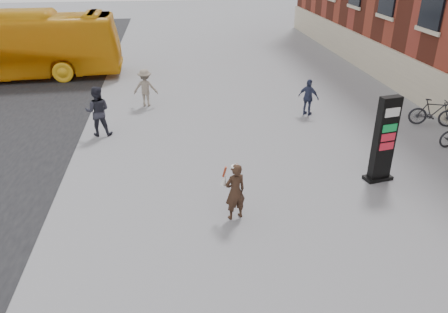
{
  "coord_description": "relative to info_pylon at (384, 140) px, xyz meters",
  "views": [
    {
      "loc": [
        -1.57,
        -9.84,
        6.46
      ],
      "look_at": [
        -0.24,
        0.67,
        1.31
      ],
      "focal_mm": 35.0,
      "sensor_mm": 36.0,
      "label": 1
    }
  ],
  "objects": [
    {
      "name": "ground",
      "position": [
        -4.57,
        -1.18,
        -1.32
      ],
      "size": [
        100.0,
        100.0,
        0.0
      ],
      "primitive_type": "plane",
      "color": "#9E9EA3"
    },
    {
      "name": "pedestrian_b",
      "position": [
        -7.22,
        7.75,
        -0.49
      ],
      "size": [
        1.13,
        0.74,
        1.64
      ],
      "primitive_type": "imported",
      "rotation": [
        0.0,
        0.0,
        3.01
      ],
      "color": "gray",
      "rests_on": "ground"
    },
    {
      "name": "woman",
      "position": [
        -4.64,
        -1.5,
        -0.51
      ],
      "size": [
        0.72,
        0.68,
        1.57
      ],
      "rotation": [
        0.0,
        0.0,
        3.48
      ],
      "color": "black",
      "rests_on": "ground"
    },
    {
      "name": "pedestrian_a",
      "position": [
        -8.85,
        4.64,
        -0.38
      ],
      "size": [
        0.93,
        0.73,
        1.87
      ],
      "primitive_type": "imported",
      "rotation": [
        0.0,
        0.0,
        3.11
      ],
      "color": "#292934",
      "rests_on": "ground"
    },
    {
      "name": "info_pylon",
      "position": [
        0.0,
        0.0,
        0.0
      ],
      "size": [
        0.91,
        0.58,
        2.64
      ],
      "rotation": [
        0.0,
        0.0,
        0.2
      ],
      "color": "black",
      "rests_on": "ground"
    },
    {
      "name": "pedestrian_c",
      "position": [
        -0.47,
        5.74,
        -0.56
      ],
      "size": [
        0.91,
        0.86,
        1.52
      ],
      "primitive_type": "imported",
      "rotation": [
        0.0,
        0.0,
        2.43
      ],
      "color": "#303755",
      "rests_on": "ground"
    },
    {
      "name": "bike_7",
      "position": [
        4.03,
        3.93,
        -0.78
      ],
      "size": [
        1.86,
        1.11,
        1.08
      ],
      "primitive_type": "imported",
      "rotation": [
        0.0,
        0.0,
        1.21
      ],
      "color": "black",
      "rests_on": "ground"
    }
  ]
}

